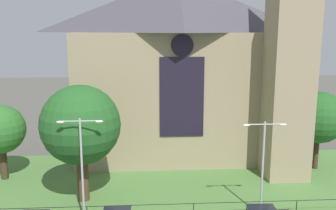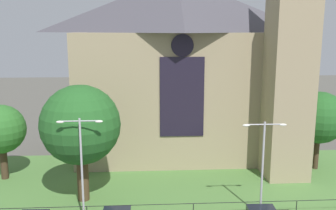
{
  "view_description": "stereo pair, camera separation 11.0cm",
  "coord_description": "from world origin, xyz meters",
  "px_view_note": "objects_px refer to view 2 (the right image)",
  "views": [
    {
      "loc": [
        -0.96,
        -24.8,
        14.47
      ],
      "look_at": [
        1.1,
        8.0,
        7.81
      ],
      "focal_mm": 40.83,
      "sensor_mm": 36.0,
      "label": 1
    },
    {
      "loc": [
        -0.85,
        -24.81,
        14.47
      ],
      "look_at": [
        1.1,
        8.0,
        7.81
      ],
      "focal_mm": 40.83,
      "sensor_mm": 36.0,
      "label": 2
    }
  ],
  "objects_px": {
    "tree_right_far": "(319,118)",
    "tree_left_near": "(80,125)",
    "tree_left_far": "(1,130)",
    "church_building": "(184,66)",
    "streetlamp_near": "(81,157)",
    "streetlamp_far": "(263,156)"
  },
  "relations": [
    {
      "from": "tree_right_far",
      "to": "tree_left_near",
      "type": "bearing_deg",
      "value": -165.33
    },
    {
      "from": "tree_left_near",
      "to": "streetlamp_near",
      "type": "bearing_deg",
      "value": -80.86
    },
    {
      "from": "tree_left_far",
      "to": "tree_left_near",
      "type": "height_order",
      "value": "tree_left_near"
    },
    {
      "from": "church_building",
      "to": "tree_left_near",
      "type": "bearing_deg",
      "value": -129.89
    },
    {
      "from": "church_building",
      "to": "streetlamp_near",
      "type": "bearing_deg",
      "value": -120.85
    },
    {
      "from": "tree_left_near",
      "to": "tree_right_far",
      "type": "distance_m",
      "value": 23.87
    },
    {
      "from": "streetlamp_near",
      "to": "tree_left_near",
      "type": "bearing_deg",
      "value": 99.14
    },
    {
      "from": "church_building",
      "to": "tree_left_far",
      "type": "bearing_deg",
      "value": -160.39
    },
    {
      "from": "church_building",
      "to": "tree_right_far",
      "type": "distance_m",
      "value": 15.22
    },
    {
      "from": "tree_left_far",
      "to": "streetlamp_far",
      "type": "relative_size",
      "value": 0.97
    },
    {
      "from": "church_building",
      "to": "streetlamp_near",
      "type": "xyz_separation_m",
      "value": [
        -9.19,
        -15.38,
        -5.14
      ]
    },
    {
      "from": "tree_left_far",
      "to": "streetlamp_near",
      "type": "relative_size",
      "value": 0.91
    },
    {
      "from": "tree_left_far",
      "to": "streetlamp_near",
      "type": "height_order",
      "value": "streetlamp_near"
    },
    {
      "from": "streetlamp_far",
      "to": "streetlamp_near",
      "type": "bearing_deg",
      "value": -180.0
    },
    {
      "from": "tree_left_far",
      "to": "tree_left_near",
      "type": "xyz_separation_m",
      "value": [
        8.43,
        -5.21,
        1.63
      ]
    },
    {
      "from": "tree_left_near",
      "to": "tree_right_far",
      "type": "relative_size",
      "value": 1.22
    },
    {
      "from": "streetlamp_far",
      "to": "tree_left_near",
      "type": "bearing_deg",
      "value": 165.54
    },
    {
      "from": "tree_right_far",
      "to": "streetlamp_near",
      "type": "relative_size",
      "value": 1.01
    },
    {
      "from": "tree_left_far",
      "to": "tree_left_near",
      "type": "relative_size",
      "value": 0.74
    },
    {
      "from": "church_building",
      "to": "streetlamp_near",
      "type": "relative_size",
      "value": 3.23
    },
    {
      "from": "tree_right_far",
      "to": "tree_left_far",
      "type": "bearing_deg",
      "value": -178.5
    },
    {
      "from": "tree_left_near",
      "to": "streetlamp_near",
      "type": "distance_m",
      "value": 4.0
    }
  ]
}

